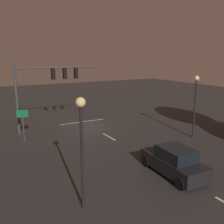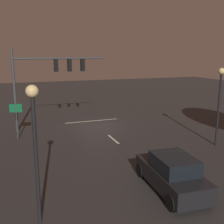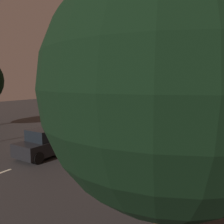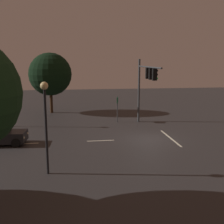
# 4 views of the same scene
# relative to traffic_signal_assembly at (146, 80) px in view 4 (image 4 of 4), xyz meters

# --- Properties ---
(ground_plane) EXTENTS (80.00, 80.00, 0.00)m
(ground_plane) POSITION_rel_traffic_signal_assembly_xyz_m (-3.87, 0.67, -4.61)
(ground_plane) COLOR #2D2B2B
(traffic_signal_assembly) EXTENTS (7.51, 0.47, 6.51)m
(traffic_signal_assembly) POSITION_rel_traffic_signal_assembly_xyz_m (0.00, 0.00, 0.00)
(traffic_signal_assembly) COLOR #383A3D
(traffic_signal_assembly) RESTS_ON ground_plane
(lane_dash_far) EXTENTS (0.16, 2.20, 0.01)m
(lane_dash_far) POSITION_rel_traffic_signal_assembly_xyz_m (-3.87, 4.67, -4.61)
(lane_dash_far) COLOR beige
(lane_dash_far) RESTS_ON ground_plane
(lane_dash_mid) EXTENTS (0.16, 2.20, 0.01)m
(lane_dash_mid) POSITION_rel_traffic_signal_assembly_xyz_m (-3.87, 10.67, -4.61)
(lane_dash_mid) COLOR beige
(lane_dash_mid) RESTS_ON ground_plane
(stop_bar) EXTENTS (5.00, 0.16, 0.01)m
(stop_bar) POSITION_rel_traffic_signal_assembly_xyz_m (-3.87, -1.18, -4.61)
(stop_bar) COLOR beige
(stop_bar) RESTS_ON ground_plane
(street_lamp_left_kerb) EXTENTS (0.44, 0.44, 5.27)m
(street_lamp_left_kerb) POSITION_rel_traffic_signal_assembly_xyz_m (-10.05, 8.30, -0.94)
(street_lamp_left_kerb) COLOR black
(street_lamp_left_kerb) RESTS_ON ground_plane
(street_lamp_right_kerb) EXTENTS (0.44, 0.44, 5.16)m
(street_lamp_right_kerb) POSITION_rel_traffic_signal_assembly_xyz_m (2.18, 13.15, -1.01)
(street_lamp_right_kerb) COLOR black
(street_lamp_right_kerb) RESTS_ON ground_plane
(route_sign) EXTENTS (0.89, 0.28, 2.69)m
(route_sign) POSITION_rel_traffic_signal_assembly_xyz_m (2.73, 2.27, -2.67)
(route_sign) COLOR #383A3D
(route_sign) RESTS_ON ground_plane
(tree_right_near) EXTENTS (5.15, 5.15, 7.29)m
(tree_right_near) POSITION_rel_traffic_signal_assembly_xyz_m (9.03, 9.49, 0.10)
(tree_right_near) COLOR #382314
(tree_right_near) RESTS_ON ground_plane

